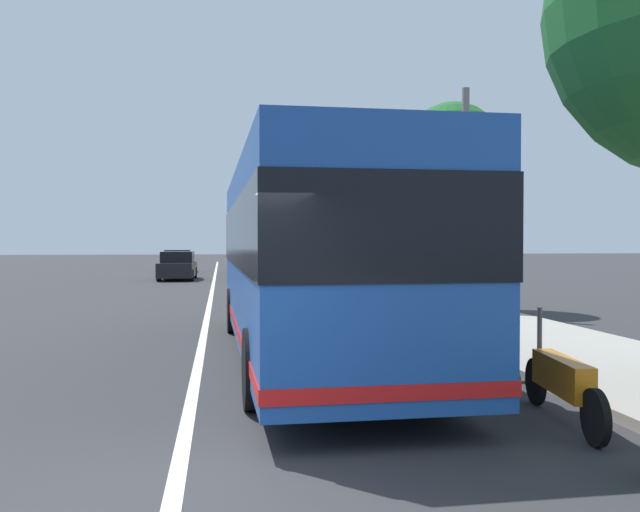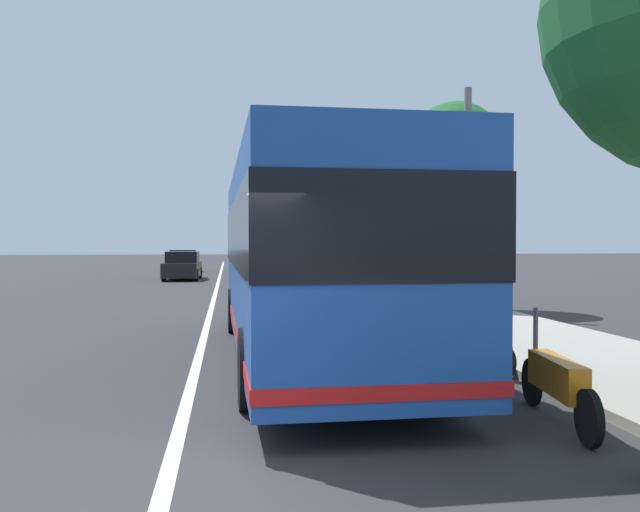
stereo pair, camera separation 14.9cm
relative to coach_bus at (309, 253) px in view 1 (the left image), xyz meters
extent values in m
plane|color=#2D2D30|center=(-6.44, 1.91, -1.86)|extent=(220.00, 220.00, 0.00)
cube|color=#9E998E|center=(3.56, -4.67, -1.79)|extent=(110.00, 3.60, 0.14)
cube|color=silver|center=(3.56, 1.91, -1.86)|extent=(110.00, 0.16, 0.01)
cube|color=#1E4C9E|center=(0.00, 0.00, -0.04)|extent=(11.05, 2.76, 2.95)
cube|color=black|center=(0.00, 0.00, 0.33)|extent=(11.09, 2.80, 1.09)
cube|color=red|center=(0.00, 0.00, -1.26)|extent=(11.08, 2.79, 0.16)
cylinder|color=black|center=(3.50, 1.24, -1.36)|extent=(1.01, 0.32, 1.00)
cylinder|color=black|center=(3.54, -1.11, -1.36)|extent=(1.01, 0.32, 1.00)
cylinder|color=black|center=(-3.54, 1.11, -1.36)|extent=(1.01, 0.32, 1.00)
cylinder|color=black|center=(-3.50, -1.24, -1.36)|extent=(1.01, 0.32, 1.00)
cylinder|color=black|center=(-3.79, -2.39, -1.57)|extent=(0.59, 0.15, 0.58)
cylinder|color=black|center=(-5.51, -2.17, -1.57)|extent=(0.59, 0.15, 0.58)
cube|color=orange|center=(-4.65, -2.28, -1.32)|extent=(1.32, 0.41, 0.39)
cylinder|color=#4C4C51|center=(-3.92, -2.37, -0.97)|extent=(0.06, 0.06, 0.70)
cylinder|color=black|center=(-0.89, -2.09, -1.58)|extent=(0.56, 0.27, 0.57)
cylinder|color=black|center=(-2.29, -2.62, -1.58)|extent=(0.56, 0.27, 0.57)
cube|color=red|center=(-1.59, -2.36, -1.33)|extent=(1.13, 0.62, 0.39)
cylinder|color=#4C4C51|center=(-1.00, -2.13, -0.98)|extent=(0.06, 0.06, 0.70)
cube|color=gold|center=(32.00, 0.10, -1.28)|extent=(4.45, 1.78, 0.80)
cube|color=black|center=(32.02, 0.10, -0.63)|extent=(2.37, 1.63, 0.51)
cylinder|color=black|center=(33.47, 0.90, -1.54)|extent=(0.64, 0.22, 0.64)
cylinder|color=black|center=(33.46, -0.71, -1.54)|extent=(0.64, 0.22, 0.64)
cylinder|color=black|center=(30.53, 0.91, -1.54)|extent=(0.64, 0.22, 0.64)
cylinder|color=black|center=(30.53, -0.70, -1.54)|extent=(0.64, 0.22, 0.64)
cube|color=gray|center=(35.30, 4.53, -1.26)|extent=(4.26, 2.03, 0.85)
cube|color=black|center=(35.54, 4.54, -0.59)|extent=(2.14, 1.81, 0.49)
cylinder|color=black|center=(33.94, 3.62, -1.54)|extent=(0.65, 0.24, 0.64)
cylinder|color=black|center=(33.89, 5.36, -1.54)|extent=(0.65, 0.24, 0.64)
cylinder|color=black|center=(36.72, 3.71, -1.54)|extent=(0.65, 0.24, 0.64)
cylinder|color=black|center=(36.66, 5.45, -1.54)|extent=(0.65, 0.24, 0.64)
cube|color=black|center=(25.43, 3.89, -1.29)|extent=(4.63, 1.93, 0.77)
cube|color=black|center=(25.47, 3.89, -0.61)|extent=(2.20, 1.73, 0.59)
cylinder|color=black|center=(23.89, 3.09, -1.54)|extent=(0.64, 0.23, 0.64)
cylinder|color=black|center=(23.93, 4.76, -1.54)|extent=(0.64, 0.23, 0.64)
cylinder|color=black|center=(26.92, 3.02, -1.54)|extent=(0.64, 0.23, 0.64)
cylinder|color=black|center=(26.96, 4.69, -1.54)|extent=(0.64, 0.23, 0.64)
cylinder|color=brown|center=(7.51, -5.34, 0.05)|extent=(0.25, 0.25, 3.83)
sphere|color=#1E5B26|center=(7.51, -5.34, 2.87)|extent=(3.01, 3.01, 3.01)
cylinder|color=slate|center=(5.92, -5.14, 1.28)|extent=(0.20, 0.20, 6.29)
camera|label=1|loc=(-11.63, 1.53, 0.18)|focal=37.29mm
camera|label=2|loc=(-11.65, 1.38, 0.18)|focal=37.29mm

